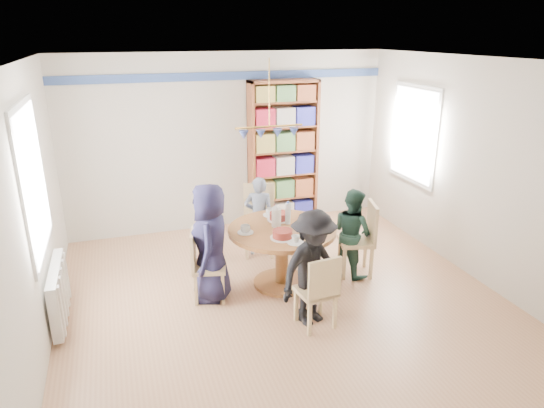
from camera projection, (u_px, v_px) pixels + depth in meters
name	position (u px, v px, depth m)	size (l,w,h in m)	color
ground	(283.00, 299.00, 5.70)	(5.00, 5.00, 0.00)	tan
room_shell	(239.00, 147.00, 5.84)	(5.00, 5.00, 5.00)	white
radiator	(59.00, 293.00, 5.14)	(0.12, 1.00, 0.60)	silver
dining_table	(282.00, 243.00, 5.85)	(1.30, 1.30, 0.75)	brown
chair_left	(203.00, 262.00, 5.56)	(0.46, 0.46, 0.86)	#D6B884
chair_right	(363.00, 236.00, 6.14)	(0.52, 0.52, 0.96)	#D6B884
chair_far	(259.00, 216.00, 6.77)	(0.53, 0.53, 0.98)	#D6B884
chair_near	(319.00, 289.00, 4.99)	(0.41, 0.41, 0.84)	#D6B884
person_left	(210.00, 243.00, 5.51)	(0.68, 0.44, 1.40)	#191732
person_right	(352.00, 232.00, 6.13)	(0.55, 0.43, 1.14)	#1B372C
person_far	(259.00, 216.00, 6.68)	(0.41, 0.27, 1.13)	gray
person_near	(313.00, 268.00, 5.05)	(0.83, 0.47, 1.28)	black
bookshelf	(283.00, 155.00, 7.66)	(1.09, 0.33, 2.29)	brown
tableware	(280.00, 223.00, 5.78)	(1.10, 1.10, 0.29)	white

